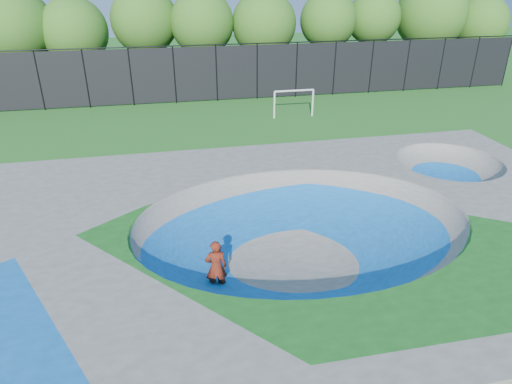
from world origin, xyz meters
TOP-DOWN VIEW (x-y plane):
  - ground at (0.00, 0.00)m, footprint 120.00×120.00m
  - skate_deck at (0.00, 0.00)m, footprint 22.00×14.00m
  - skater at (-2.98, -1.24)m, footprint 0.65×0.43m
  - skateboard at (-2.98, -1.24)m, footprint 0.80×0.33m
  - soccer_goal at (4.34, 15.86)m, footprint 2.71×0.12m
  - fence at (0.00, 21.00)m, footprint 48.09×0.09m
  - treeline at (1.63, 25.59)m, footprint 53.09×7.01m

SIDE VIEW (x-z plane):
  - ground at x=0.00m, z-range 0.00..0.00m
  - skateboard at x=-2.98m, z-range 0.00..0.05m
  - skate_deck at x=0.00m, z-range 0.00..1.50m
  - skater at x=-2.98m, z-range 0.00..1.76m
  - soccer_goal at x=4.34m, z-range 0.34..2.13m
  - fence at x=0.00m, z-range 0.08..4.12m
  - treeline at x=1.63m, z-range 0.85..9.19m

